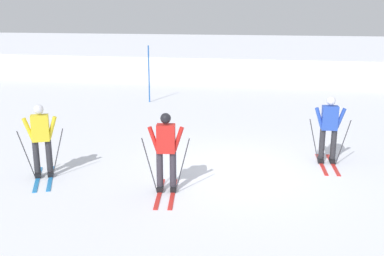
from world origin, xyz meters
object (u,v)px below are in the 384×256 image
Objects in this scene: skier_red at (166,148)px; trail_marker_pole at (149,74)px; skier_blue at (329,126)px; skier_yellow at (41,139)px.

trail_marker_pole is at bearing 108.24° from skier_red.
skier_red is 9.66m from trail_marker_pole.
skier_blue is 6.90m from skier_yellow.
skier_blue is at bearing -45.34° from trail_marker_pole.
skier_yellow is 3.00m from skier_red.
skier_yellow is 8.91m from trail_marker_pole.
skier_blue is at bearing 19.28° from skier_yellow.
skier_blue is 1.00× the size of skier_yellow.
skier_red is at bearing -5.12° from skier_yellow.
skier_yellow is at bearing -89.76° from trail_marker_pole.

